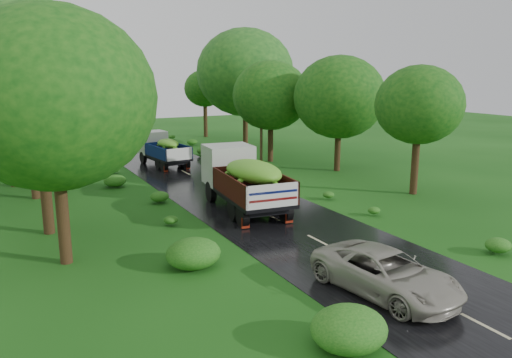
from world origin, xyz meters
TOP-DOWN VIEW (x-y plane):
  - ground at (0.00, 0.00)m, footprint 120.00×120.00m
  - road at (0.00, 5.00)m, footprint 6.50×80.00m
  - road_lines at (0.00, 6.00)m, footprint 0.12×69.60m
  - truck_near at (-0.59, 9.96)m, footprint 3.22×7.34m
  - truck_far at (-0.60, 23.46)m, footprint 2.60×5.86m
  - car at (-1.04, -1.11)m, footprint 2.96×5.29m
  - utility_pole at (6.41, 20.83)m, footprint 1.29×0.40m
  - trees_left at (-9.91, 22.03)m, footprint 6.30×33.69m
  - trees_right at (8.97, 22.84)m, footprint 5.84×31.96m
  - shrubs at (0.00, 14.00)m, footprint 11.90×44.00m

SIDE VIEW (x-z plane):
  - ground at x=0.00m, z-range 0.00..0.00m
  - road at x=0.00m, z-range 0.00..0.02m
  - road_lines at x=0.00m, z-range 0.02..0.02m
  - shrubs at x=0.00m, z-range 0.00..0.70m
  - car at x=-1.04m, z-range 0.02..1.42m
  - truck_far at x=-0.60m, z-range 0.16..2.54m
  - truck_near at x=-0.59m, z-range 0.20..3.19m
  - utility_pole at x=6.41m, z-range 0.11..7.55m
  - trees_right at x=8.97m, z-range 1.29..9.94m
  - trees_left at x=-9.91m, z-range 2.04..11.09m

